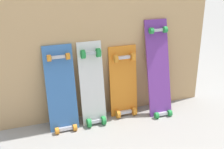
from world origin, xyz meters
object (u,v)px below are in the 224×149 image
Objects in this scene: skateboard_blue at (62,93)px; skateboard_white at (92,87)px; skateboard_purple at (159,73)px; skateboard_orange at (124,85)px.

skateboard_white is (0.25, 0.00, 0.01)m from skateboard_blue.
skateboard_purple is (0.82, -0.02, 0.07)m from skateboard_blue.
skateboard_orange is 0.76× the size of skateboard_purple.
skateboard_orange is 0.31m from skateboard_purple.
skateboard_purple reaches higher than skateboard_white.
skateboard_white is 0.28m from skateboard_orange.
skateboard_blue is 0.53m from skateboard_orange.
skateboard_blue is 1.01× the size of skateboard_white.
skateboard_blue is 1.11× the size of skateboard_orange.
skateboard_purple is at bearing -2.71° from skateboard_white.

